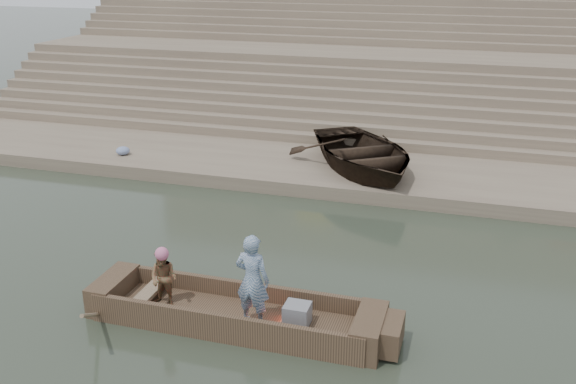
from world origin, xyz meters
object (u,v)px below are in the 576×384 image
at_px(standing_man, 252,280).
at_px(television, 297,314).
at_px(main_rowboat, 234,319).
at_px(beached_rowboat, 363,153).
at_px(rowing_man, 164,278).

relative_size(standing_man, television, 3.82).
height_order(main_rowboat, television, television).
bearing_deg(television, beached_rowboat, 92.72).
height_order(main_rowboat, standing_man, standing_man).
height_order(main_rowboat, beached_rowboat, beached_rowboat).
distance_m(standing_man, beached_rowboat, 8.77).
xyz_separation_m(standing_man, beached_rowboat, (0.36, 8.76, -0.17)).
relative_size(television, beached_rowboat, 0.09).
xyz_separation_m(main_rowboat, rowing_man, (-1.38, -0.07, 0.68)).
bearing_deg(standing_man, television, -160.39).
distance_m(main_rowboat, rowing_man, 1.54).
relative_size(rowing_man, television, 2.48).
distance_m(standing_man, television, 1.04).
xyz_separation_m(rowing_man, beached_rowboat, (2.19, 8.63, 0.14)).
bearing_deg(rowing_man, television, 4.18).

